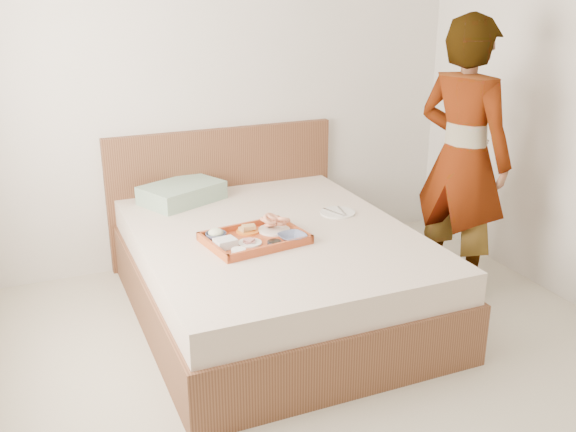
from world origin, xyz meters
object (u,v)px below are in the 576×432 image
(person, at_px, (463,159))
(dinner_plate, at_px, (338,213))
(tray, at_px, (255,238))
(bed, at_px, (274,272))

(person, bearing_deg, dinner_plate, 49.79)
(tray, bearing_deg, dinner_plate, 11.86)
(dinner_plate, height_order, person, person)
(bed, bearing_deg, dinner_plate, 14.05)
(dinner_plate, bearing_deg, person, -20.60)
(bed, relative_size, dinner_plate, 9.02)
(tray, height_order, person, person)
(tray, bearing_deg, bed, 27.67)
(tray, height_order, dinner_plate, tray)
(dinner_plate, bearing_deg, tray, -159.71)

